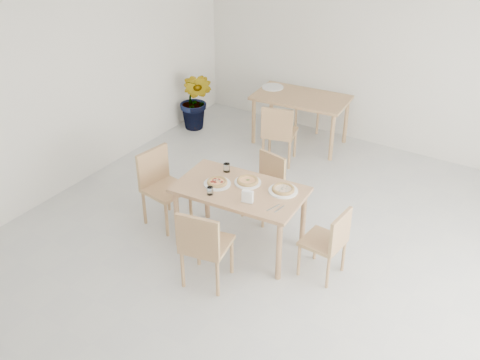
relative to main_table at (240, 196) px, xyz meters
The scene contains 21 objects.
main_table is the anchor object (origin of this frame).
chair_south 0.77m from the main_table, 86.08° to the right, with size 0.52×0.52×0.90m.
chair_north 0.75m from the main_table, 96.45° to the left, with size 0.46×0.46×0.79m.
chair_west 1.06m from the main_table, behind, with size 0.51×0.51×0.91m.
chair_east 1.07m from the main_table, ahead, with size 0.42×0.42×0.80m.
plate_margherita 0.17m from the main_table, 85.53° to the left, with size 0.29×0.29×0.02m, color white.
plate_mushroom 0.47m from the main_table, 24.46° to the left, with size 0.31×0.31×0.02m, color white.
plate_pepperoni 0.28m from the main_table, 165.57° to the right, with size 0.29×0.29×0.02m, color white.
pizza_margherita 0.19m from the main_table, 85.53° to the left, with size 0.29×0.29×0.03m.
pizza_mushroom 0.48m from the main_table, 24.46° to the left, with size 0.27×0.27×0.03m.
pizza_pepperoni 0.29m from the main_table, 165.57° to the right, with size 0.25×0.25×0.03m.
tumbler_a 0.42m from the main_table, 144.52° to the left, with size 0.07×0.07×0.10m, color white.
tumbler_b 0.36m from the main_table, 126.34° to the right, with size 0.07×0.07×0.09m, color white.
napkin_holder 0.33m from the main_table, 42.32° to the right, with size 0.14×0.09×0.14m.
fork_a 0.58m from the main_table, 13.29° to the right, with size 0.01×0.17×0.01m, color silver.
fork_b 0.52m from the main_table, 16.35° to the right, with size 0.01×0.18×0.01m, color silver.
second_table 2.75m from the main_table, 103.39° to the left, with size 1.44×0.91×0.75m.
chair_back_s 2.01m from the main_table, 106.97° to the left, with size 0.54×0.54×0.89m.
chair_back_n 3.45m from the main_table, 102.21° to the left, with size 0.44×0.44×0.88m.
plate_empty 3.00m from the main_table, 112.87° to the left, with size 0.33×0.33×0.02m, color white.
potted_plant 3.18m from the main_table, 135.03° to the left, with size 0.53×0.43×0.96m, color #245D1B.
Camera 1 is at (2.33, -4.08, 3.84)m, focal length 42.00 mm.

